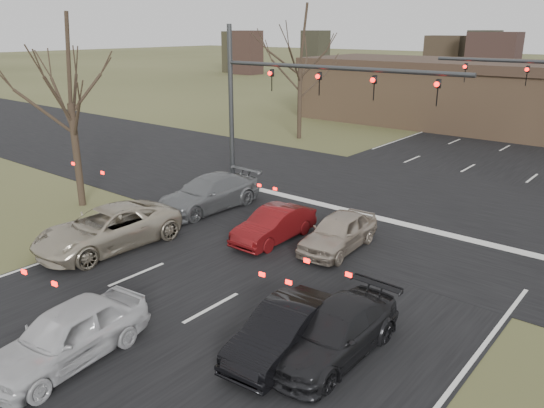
{
  "coord_description": "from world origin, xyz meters",
  "views": [
    {
      "loc": [
        10.05,
        -6.55,
        7.8
      ],
      "look_at": [
        -0.95,
        6.98,
        2.0
      ],
      "focal_mm": 35.0,
      "sensor_mm": 36.0,
      "label": 1
    }
  ],
  "objects_px": {
    "mast_arm_near": "(282,90)",
    "car_grey_ahead": "(209,193)",
    "car_silver_suv": "(108,228)",
    "car_silver_ahead": "(338,232)",
    "car_charcoal_sedan": "(334,332)",
    "car_white_sedan": "(67,335)",
    "car_black_hatch": "(284,330)",
    "car_red_ahead": "(274,225)"
  },
  "relations": [
    {
      "from": "car_white_sedan",
      "to": "car_grey_ahead",
      "type": "bearing_deg",
      "value": 112.04
    },
    {
      "from": "mast_arm_near",
      "to": "car_red_ahead",
      "type": "relative_size",
      "value": 3.14
    },
    {
      "from": "car_red_ahead",
      "to": "car_silver_ahead",
      "type": "distance_m",
      "value": 2.52
    },
    {
      "from": "car_white_sedan",
      "to": "car_grey_ahead",
      "type": "height_order",
      "value": "car_grey_ahead"
    },
    {
      "from": "car_grey_ahead",
      "to": "car_red_ahead",
      "type": "distance_m",
      "value": 4.73
    },
    {
      "from": "car_white_sedan",
      "to": "mast_arm_near",
      "type": "bearing_deg",
      "value": 100.7
    },
    {
      "from": "car_charcoal_sedan",
      "to": "car_grey_ahead",
      "type": "distance_m",
      "value": 12.08
    },
    {
      "from": "car_charcoal_sedan",
      "to": "car_white_sedan",
      "type": "bearing_deg",
      "value": -137.27
    },
    {
      "from": "car_charcoal_sedan",
      "to": "car_silver_ahead",
      "type": "xyz_separation_m",
      "value": [
        -3.5,
        5.74,
        0.05
      ]
    },
    {
      "from": "car_white_sedan",
      "to": "car_charcoal_sedan",
      "type": "bearing_deg",
      "value": 35.07
    },
    {
      "from": "car_silver_suv",
      "to": "car_grey_ahead",
      "type": "relative_size",
      "value": 1.05
    },
    {
      "from": "car_black_hatch",
      "to": "car_white_sedan",
      "type": "bearing_deg",
      "value": -142.61
    },
    {
      "from": "car_red_ahead",
      "to": "mast_arm_near",
      "type": "bearing_deg",
      "value": 124.56
    },
    {
      "from": "car_grey_ahead",
      "to": "car_red_ahead",
      "type": "relative_size",
      "value": 1.34
    },
    {
      "from": "car_silver_suv",
      "to": "car_grey_ahead",
      "type": "distance_m",
      "value": 5.51
    },
    {
      "from": "car_grey_ahead",
      "to": "car_white_sedan",
      "type": "bearing_deg",
      "value": -58.19
    },
    {
      "from": "mast_arm_near",
      "to": "car_silver_suv",
      "type": "bearing_deg",
      "value": -96.08
    },
    {
      "from": "mast_arm_near",
      "to": "car_silver_ahead",
      "type": "bearing_deg",
      "value": -34.41
    },
    {
      "from": "car_charcoal_sedan",
      "to": "car_red_ahead",
      "type": "relative_size",
      "value": 1.13
    },
    {
      "from": "car_silver_suv",
      "to": "car_white_sedan",
      "type": "height_order",
      "value": "car_silver_suv"
    },
    {
      "from": "car_silver_suv",
      "to": "car_white_sedan",
      "type": "bearing_deg",
      "value": -39.84
    },
    {
      "from": "car_charcoal_sedan",
      "to": "car_grey_ahead",
      "type": "bearing_deg",
      "value": 151.47
    },
    {
      "from": "car_grey_ahead",
      "to": "car_red_ahead",
      "type": "bearing_deg",
      "value": -9.65
    },
    {
      "from": "car_grey_ahead",
      "to": "car_silver_ahead",
      "type": "height_order",
      "value": "car_grey_ahead"
    },
    {
      "from": "car_white_sedan",
      "to": "car_black_hatch",
      "type": "relative_size",
      "value": 1.1
    },
    {
      "from": "mast_arm_near",
      "to": "car_grey_ahead",
      "type": "height_order",
      "value": "mast_arm_near"
    },
    {
      "from": "mast_arm_near",
      "to": "car_grey_ahead",
      "type": "relative_size",
      "value": 2.34
    },
    {
      "from": "car_silver_suv",
      "to": "car_red_ahead",
      "type": "distance_m",
      "value": 6.2
    },
    {
      "from": "car_white_sedan",
      "to": "car_silver_ahead",
      "type": "height_order",
      "value": "car_white_sedan"
    },
    {
      "from": "mast_arm_near",
      "to": "car_black_hatch",
      "type": "xyz_separation_m",
      "value": [
        8.23,
        -10.4,
        -4.44
      ]
    },
    {
      "from": "car_white_sedan",
      "to": "car_charcoal_sedan",
      "type": "relative_size",
      "value": 0.97
    },
    {
      "from": "car_white_sedan",
      "to": "car_black_hatch",
      "type": "bearing_deg",
      "value": 36.31
    },
    {
      "from": "car_silver_suv",
      "to": "car_silver_ahead",
      "type": "relative_size",
      "value": 1.37
    },
    {
      "from": "car_white_sedan",
      "to": "car_charcoal_sedan",
      "type": "height_order",
      "value": "car_white_sedan"
    },
    {
      "from": "car_silver_suv",
      "to": "car_silver_ahead",
      "type": "xyz_separation_m",
      "value": [
        6.71,
        5.27,
        -0.08
      ]
    },
    {
      "from": "car_white_sedan",
      "to": "car_silver_ahead",
      "type": "relative_size",
      "value": 1.06
    },
    {
      "from": "mast_arm_near",
      "to": "car_white_sedan",
      "type": "distance_m",
      "value": 15.29
    },
    {
      "from": "car_grey_ahead",
      "to": "car_silver_ahead",
      "type": "xyz_separation_m",
      "value": [
        7.0,
        -0.23,
        -0.07
      ]
    },
    {
      "from": "car_silver_suv",
      "to": "car_black_hatch",
      "type": "xyz_separation_m",
      "value": [
        9.21,
        -1.21,
        -0.12
      ]
    },
    {
      "from": "car_silver_suv",
      "to": "car_white_sedan",
      "type": "relative_size",
      "value": 1.29
    },
    {
      "from": "mast_arm_near",
      "to": "car_white_sedan",
      "type": "relative_size",
      "value": 2.85
    },
    {
      "from": "mast_arm_near",
      "to": "car_silver_ahead",
      "type": "xyz_separation_m",
      "value": [
        5.73,
        -3.92,
        -4.39
      ]
    }
  ]
}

